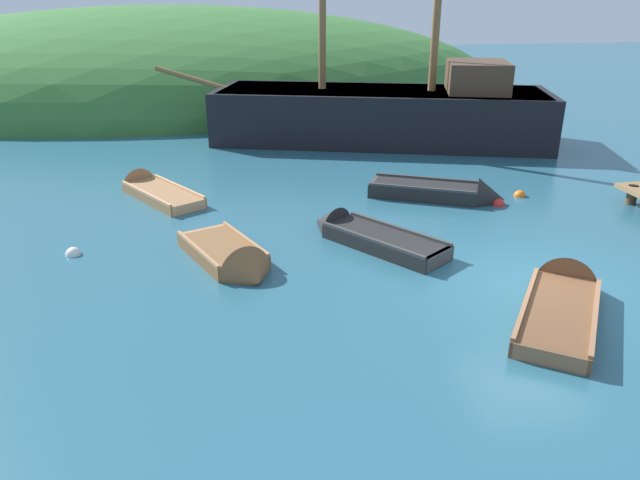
# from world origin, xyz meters

# --- Properties ---
(ground_plane) EXTENTS (120.00, 120.00, 0.00)m
(ground_plane) POSITION_xyz_m (0.00, 0.00, 0.00)
(ground_plane) COLOR #285B70
(shore_hill) EXTENTS (40.51, 25.20, 9.86)m
(shore_hill) POSITION_xyz_m (-8.44, 28.12, 0.00)
(shore_hill) COLOR #387033
(shore_hill) RESTS_ON ground
(sailing_ship) EXTENTS (15.46, 7.86, 13.28)m
(sailing_ship) POSITION_xyz_m (0.54, 12.99, 0.80)
(sailing_ship) COLOR black
(sailing_ship) RESTS_ON ground
(rowboat_portside) EXTENTS (2.21, 3.17, 1.16)m
(rowboat_portside) POSITION_xyz_m (-5.96, 2.09, 0.10)
(rowboat_portside) COLOR brown
(rowboat_portside) RESTS_ON ground
(rowboat_center) EXTENTS (3.88, 2.70, 1.09)m
(rowboat_center) POSITION_xyz_m (0.21, 5.61, 0.14)
(rowboat_center) COLOR black
(rowboat_center) RESTS_ON ground
(rowboat_near_dock) EXTENTS (2.83, 3.72, 1.05)m
(rowboat_near_dock) POSITION_xyz_m (-8.06, 7.56, 0.08)
(rowboat_near_dock) COLOR #9E7047
(rowboat_near_dock) RESTS_ON ground
(rowboat_outer_right) EXTENTS (3.01, 3.64, 1.03)m
(rowboat_outer_right) POSITION_xyz_m (-2.80, 2.90, 0.11)
(rowboat_outer_right) COLOR black
(rowboat_outer_right) RESTS_ON ground
(rowboat_far) EXTENTS (3.17, 3.72, 1.17)m
(rowboat_far) POSITION_xyz_m (0.03, -0.86, 0.09)
(rowboat_far) COLOR brown
(rowboat_far) RESTS_ON ground
(buoy_red) EXTENTS (0.38, 0.38, 0.38)m
(buoy_red) POSITION_xyz_m (1.51, 4.80, 0.00)
(buoy_red) COLOR red
(buoy_red) RESTS_ON ground
(buoy_orange) EXTENTS (0.35, 0.35, 0.35)m
(buoy_orange) POSITION_xyz_m (2.50, 5.43, 0.00)
(buoy_orange) COLOR orange
(buoy_orange) RESTS_ON ground
(buoy_white) EXTENTS (0.34, 0.34, 0.34)m
(buoy_white) POSITION_xyz_m (-9.48, 3.34, 0.00)
(buoy_white) COLOR white
(buoy_white) RESTS_ON ground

